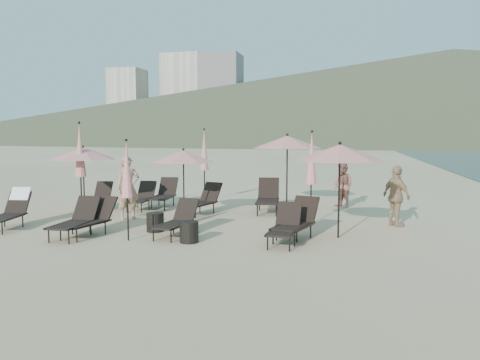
% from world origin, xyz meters
% --- Properties ---
extents(ground, '(800.00, 800.00, 0.00)m').
position_xyz_m(ground, '(0.00, 0.00, 0.00)').
color(ground, '#D6BA8C').
rests_on(ground, ground).
extents(volcanic_headland, '(690.00, 690.00, 55.00)m').
position_xyz_m(volcanic_headland, '(71.37, 302.62, 26.49)').
color(volcanic_headland, brown).
rests_on(volcanic_headland, ground).
extents(hotel_skyline, '(109.00, 82.00, 55.00)m').
position_xyz_m(hotel_skyline, '(-93.62, 271.21, 24.18)').
color(hotel_skyline, beige).
rests_on(hotel_skyline, ground).
extents(lounger_0, '(0.89, 1.72, 1.02)m').
position_xyz_m(lounger_0, '(-5.19, 0.25, 0.49)').
color(lounger_0, black).
rests_on(lounger_0, ground).
extents(lounger_1, '(0.87, 1.64, 0.90)m').
position_xyz_m(lounger_1, '(-2.62, -0.09, 0.42)').
color(lounger_1, black).
rests_on(lounger_1, ground).
extents(lounger_2, '(0.68, 1.61, 0.91)m').
position_xyz_m(lounger_2, '(-2.89, -0.29, 0.43)').
color(lounger_2, black).
rests_on(lounger_2, ground).
extents(lounger_3, '(0.76, 1.55, 0.86)m').
position_xyz_m(lounger_3, '(-0.55, 0.35, 0.40)').
color(lounger_3, black).
rests_on(lounger_3, ground).
extents(lounger_4, '(0.63, 1.53, 0.87)m').
position_xyz_m(lounger_4, '(2.10, 0.18, 0.41)').
color(lounger_4, black).
rests_on(lounger_4, ground).
extents(lounger_5, '(1.02, 1.75, 0.94)m').
position_xyz_m(lounger_5, '(2.31, 0.71, 0.44)').
color(lounger_5, black).
rests_on(lounger_5, ground).
extents(lounger_6, '(0.83, 1.59, 0.87)m').
position_xyz_m(lounger_6, '(-4.67, 3.76, 0.41)').
color(lounger_6, black).
rests_on(lounger_6, ground).
extents(lounger_7, '(0.73, 1.59, 0.89)m').
position_xyz_m(lounger_7, '(-3.23, 4.03, 0.42)').
color(lounger_7, black).
rests_on(lounger_7, ground).
extents(lounger_8, '(0.80, 1.73, 0.96)m').
position_xyz_m(lounger_8, '(-2.74, 4.69, 0.45)').
color(lounger_8, black).
rests_on(lounger_8, ground).
extents(lounger_9, '(1.02, 1.74, 0.94)m').
position_xyz_m(lounger_9, '(-0.98, 3.58, 0.44)').
color(lounger_9, black).
rests_on(lounger_9, ground).
extents(lounger_10, '(0.93, 1.89, 1.04)m').
position_xyz_m(lounger_10, '(0.93, 4.45, 0.49)').
color(lounger_10, black).
rests_on(lounger_10, ground).
extents(umbrella_open_0, '(1.99, 1.99, 2.14)m').
position_xyz_m(umbrella_open_0, '(-4.42, 2.52, 1.89)').
color(umbrella_open_0, black).
rests_on(umbrella_open_0, ground).
extents(umbrella_open_1, '(1.92, 1.92, 2.07)m').
position_xyz_m(umbrella_open_1, '(-1.27, 2.74, 1.83)').
color(umbrella_open_1, black).
rests_on(umbrella_open_1, ground).
extents(umbrella_open_2, '(2.13, 2.13, 2.30)m').
position_xyz_m(umbrella_open_2, '(3.25, 1.09, 2.03)').
color(umbrella_open_2, black).
rests_on(umbrella_open_2, ground).
extents(umbrella_open_3, '(2.34, 2.34, 2.51)m').
position_xyz_m(umbrella_open_3, '(1.40, 5.44, 2.22)').
color(umbrella_open_3, black).
rests_on(umbrella_open_3, ground).
extents(umbrella_closed_0, '(0.28, 0.28, 2.36)m').
position_xyz_m(umbrella_closed_0, '(-1.47, -0.37, 1.64)').
color(umbrella_closed_0, black).
rests_on(umbrella_closed_0, ground).
extents(umbrella_closed_1, '(0.30, 0.30, 2.58)m').
position_xyz_m(umbrella_closed_1, '(2.45, 2.73, 1.80)').
color(umbrella_closed_1, black).
rests_on(umbrella_closed_1, ground).
extents(umbrella_closed_2, '(0.33, 0.33, 2.85)m').
position_xyz_m(umbrella_closed_2, '(-4.30, 2.16, 1.98)').
color(umbrella_closed_2, black).
rests_on(umbrella_closed_2, ground).
extents(umbrella_closed_3, '(0.32, 0.32, 2.72)m').
position_xyz_m(umbrella_closed_3, '(-1.84, 6.43, 1.89)').
color(umbrella_closed_3, black).
rests_on(umbrella_closed_3, ground).
extents(side_table_0, '(0.44, 0.44, 0.48)m').
position_xyz_m(side_table_0, '(-1.29, 0.74, 0.24)').
color(side_table_0, black).
rests_on(side_table_0, ground).
extents(side_table_1, '(0.43, 0.43, 0.48)m').
position_xyz_m(side_table_1, '(-0.03, -0.23, 0.24)').
color(side_table_1, black).
rests_on(side_table_1, ground).
extents(beachgoer_a, '(0.80, 0.76, 1.84)m').
position_xyz_m(beachgoer_a, '(-2.80, 2.21, 0.92)').
color(beachgoer_a, '#A9795B').
rests_on(beachgoer_a, ground).
extents(beachgoer_b, '(0.93, 0.93, 1.52)m').
position_xyz_m(beachgoer_b, '(3.23, 5.93, 0.76)').
color(beachgoer_b, '#90594A').
rests_on(beachgoer_b, ground).
extents(beachgoer_c, '(0.89, 1.01, 1.63)m').
position_xyz_m(beachgoer_c, '(4.70, 2.92, 0.82)').
color(beachgoer_c, tan).
rests_on(beachgoer_c, ground).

